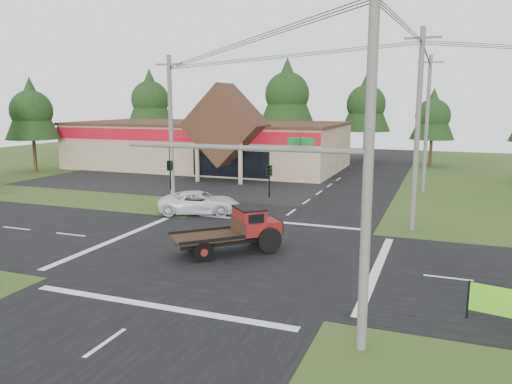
% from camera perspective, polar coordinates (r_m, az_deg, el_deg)
% --- Properties ---
extents(ground, '(120.00, 120.00, 0.00)m').
position_cam_1_polar(ground, '(24.94, -2.66, -7.05)').
color(ground, '#2E4719').
rests_on(ground, ground).
extents(road_ns, '(12.00, 120.00, 0.02)m').
position_cam_1_polar(road_ns, '(24.94, -2.66, -7.03)').
color(road_ns, black).
rests_on(road_ns, ground).
extents(road_ew, '(120.00, 12.00, 0.02)m').
position_cam_1_polar(road_ew, '(24.94, -2.66, -7.03)').
color(road_ew, black).
rests_on(road_ew, ground).
extents(parking_apron, '(28.00, 14.00, 0.02)m').
position_cam_1_polar(parking_apron, '(47.70, -9.06, 1.17)').
color(parking_apron, black).
rests_on(parking_apron, ground).
extents(cvs_building, '(30.40, 18.20, 9.19)m').
position_cam_1_polar(cvs_building, '(57.45, -5.37, 5.55)').
color(cvs_building, gray).
rests_on(cvs_building, ground).
extents(traffic_signal_mast, '(8.12, 0.24, 7.00)m').
position_cam_1_polar(traffic_signal_mast, '(15.11, 6.21, -1.19)').
color(traffic_signal_mast, '#595651').
rests_on(traffic_signal_mast, ground).
extents(utility_pole_nr, '(2.00, 0.30, 11.00)m').
position_cam_1_polar(utility_pole_nr, '(14.59, 12.71, 3.04)').
color(utility_pole_nr, '#595651').
rests_on(utility_pole_nr, ground).
extents(utility_pole_nw, '(2.00, 0.30, 10.50)m').
position_cam_1_polar(utility_pole_nw, '(34.66, -9.69, 6.74)').
color(utility_pole_nw, '#595651').
rests_on(utility_pole_nw, ground).
extents(utility_pole_ne, '(2.00, 0.30, 11.50)m').
position_cam_1_polar(utility_pole_ne, '(29.92, 17.97, 6.83)').
color(utility_pole_ne, '#595651').
rests_on(utility_pole_ne, ground).
extents(utility_pole_n, '(2.00, 0.30, 11.20)m').
position_cam_1_polar(utility_pole_n, '(43.90, 18.94, 7.49)').
color(utility_pole_n, '#595651').
rests_on(utility_pole_n, ground).
extents(tree_row_a, '(6.72, 6.72, 12.12)m').
position_cam_1_polar(tree_row_a, '(73.39, -12.02, 10.49)').
color(tree_row_a, '#332316').
rests_on(tree_row_a, ground).
extents(tree_row_b, '(5.60, 5.60, 10.10)m').
position_cam_1_polar(tree_row_b, '(70.34, -4.11, 9.61)').
color(tree_row_b, '#332316').
rests_on(tree_row_b, ground).
extents(tree_row_c, '(7.28, 7.28, 13.13)m').
position_cam_1_polar(tree_row_c, '(65.82, 3.58, 11.33)').
color(tree_row_c, '#332316').
rests_on(tree_row_c, ground).
extents(tree_row_d, '(6.16, 6.16, 11.11)m').
position_cam_1_polar(tree_row_d, '(64.55, 12.48, 9.95)').
color(tree_row_d, '#332316').
rests_on(tree_row_d, ground).
extents(tree_row_e, '(5.04, 5.04, 9.09)m').
position_cam_1_polar(tree_row_e, '(61.88, 19.57, 8.36)').
color(tree_row_e, '#332316').
rests_on(tree_row_e, ground).
extents(tree_side_w, '(5.60, 5.60, 10.10)m').
position_cam_1_polar(tree_side_w, '(58.94, -24.30, 8.64)').
color(tree_side_w, '#332316').
rests_on(tree_side_w, ground).
extents(antique_flatbed_truck, '(5.39, 5.29, 2.29)m').
position_cam_1_polar(antique_flatbed_truck, '(24.75, -3.13, -4.44)').
color(antique_flatbed_truck, '#550F0C').
rests_on(antique_flatbed_truck, ground).
extents(white_pickup, '(5.95, 4.15, 1.51)m').
position_cam_1_polar(white_pickup, '(33.77, -6.45, -1.20)').
color(white_pickup, white).
rests_on(white_pickup, ground).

